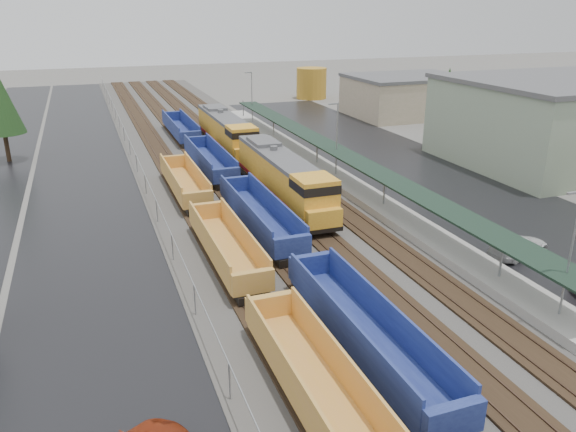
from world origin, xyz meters
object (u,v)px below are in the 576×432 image
Objects in this scene: locomotive_lead at (284,178)px; storage_tank at (311,83)px; parked_car_east_c at (519,246)px; well_string_yellow at (315,383)px; locomotive_trail at (226,132)px; well_string_blue at (301,261)px.

storage_tank reaches higher than locomotive_lead.
storage_tank is at bearing 65.45° from locomotive_lead.
storage_tank is (26.25, 57.48, 0.47)m from locomotive_lead.
well_string_yellow is at bearing 103.40° from parked_car_east_c.
locomotive_lead is 3.97× the size of parked_car_east_c.
locomotive_trail is 35.74m from well_string_blue.
parked_car_east_c is (-14.25, -74.07, -2.17)m from storage_tank.
locomotive_lead is 3.48× the size of storage_tank.
locomotive_lead is at bearing 74.57° from well_string_blue.
locomotive_trail is at bearing -125.74° from storage_tank.
well_string_yellow is (-8.00, -26.59, -1.27)m from locomotive_lead.
well_string_blue is at bearing -105.43° from locomotive_lead.
locomotive_lead reaches higher than parked_car_east_c.
well_string_yellow is 12.74m from well_string_blue.
locomotive_lead is at bearing -90.00° from locomotive_trail.
well_string_blue is at bearing -112.80° from storage_tank.
well_string_yellow reaches higher than parked_car_east_c.
locomotive_trail is 44.94m from storage_tank.
storage_tank is (30.25, 71.97, 1.71)m from well_string_blue.
well_string_yellow is 15.31× the size of parked_car_east_c.
locomotive_trail is (0.00, 21.00, 0.00)m from locomotive_lead.
well_string_blue is at bearing 69.36° from parked_car_east_c.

